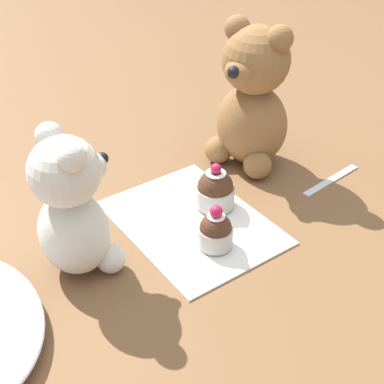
{
  "coord_description": "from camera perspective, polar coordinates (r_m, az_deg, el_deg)",
  "views": [
    {
      "loc": [
        -0.5,
        0.36,
        0.49
      ],
      "look_at": [
        0.0,
        0.0,
        0.06
      ],
      "focal_mm": 50.0,
      "sensor_mm": 36.0,
      "label": 1
    }
  ],
  "objects": [
    {
      "name": "ground_plane",
      "position": [
        0.79,
        0.0,
        -3.33
      ],
      "size": [
        4.0,
        4.0,
        0.0
      ],
      "primitive_type": "plane",
      "color": "brown"
    },
    {
      "name": "knitted_placemat",
      "position": [
        0.79,
        0.0,
        -3.16
      ],
      "size": [
        0.25,
        0.19,
        0.01
      ],
      "primitive_type": "cube",
      "color": "silver",
      "rests_on": "ground_plane"
    },
    {
      "name": "teddy_bear_cream",
      "position": [
        0.68,
        -12.63,
        -1.67
      ],
      "size": [
        0.1,
        0.1,
        0.2
      ],
      "rotation": [
        0.0,
        0.0,
        0.01
      ],
      "color": "beige",
      "rests_on": "ground_plane"
    },
    {
      "name": "teaspoon",
      "position": [
        0.91,
        14.62,
        1.3
      ],
      "size": [
        0.02,
        0.13,
        0.01
      ],
      "primitive_type": "cube",
      "rotation": [
        0.0,
        0.0,
        1.66
      ],
      "color": "silver",
      "rests_on": "ground_plane"
    },
    {
      "name": "cupcake_near_tan_bear",
      "position": [
        0.8,
        2.5,
        0.17
      ],
      "size": [
        0.06,
        0.06,
        0.07
      ],
      "color": "#B2ADA3",
      "rests_on": "knitted_placemat"
    },
    {
      "name": "teddy_bear_tan",
      "position": [
        0.88,
        6.45,
        9.76
      ],
      "size": [
        0.15,
        0.14,
        0.24
      ],
      "rotation": [
        0.0,
        0.0,
        3.42
      ],
      "color": "olive",
      "rests_on": "ground_plane"
    },
    {
      "name": "cupcake_near_cream_bear",
      "position": [
        0.73,
        2.53,
        -4.17
      ],
      "size": [
        0.05,
        0.05,
        0.07
      ],
      "color": "#B2ADA3",
      "rests_on": "knitted_placemat"
    }
  ]
}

